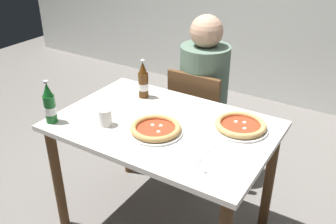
% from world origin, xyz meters
% --- Properties ---
extents(ground_plane, '(8.00, 8.00, 0.00)m').
position_xyz_m(ground_plane, '(0.00, 0.00, 0.00)').
color(ground_plane, slate).
extents(dining_table_main, '(1.20, 0.80, 0.75)m').
position_xyz_m(dining_table_main, '(0.00, 0.00, 0.64)').
color(dining_table_main, silver).
rests_on(dining_table_main, ground_plane).
extents(chair_behind_table, '(0.40, 0.40, 0.85)m').
position_xyz_m(chair_behind_table, '(-0.08, 0.61, 0.48)').
color(chair_behind_table, brown).
rests_on(chair_behind_table, ground_plane).
extents(diner_seated, '(0.34, 0.34, 1.21)m').
position_xyz_m(diner_seated, '(-0.08, 0.66, 0.58)').
color(diner_seated, '#2D3342').
rests_on(diner_seated, ground_plane).
extents(pizza_margherita_near, '(0.29, 0.29, 0.04)m').
position_xyz_m(pizza_margherita_near, '(0.02, -0.10, 0.77)').
color(pizza_margherita_near, white).
rests_on(pizza_margherita_near, dining_table_main).
extents(pizza_marinara_far, '(0.30, 0.30, 0.04)m').
position_xyz_m(pizza_marinara_far, '(0.38, 0.17, 0.77)').
color(pizza_marinara_far, white).
rests_on(pizza_marinara_far, dining_table_main).
extents(beer_bottle_left, '(0.07, 0.07, 0.25)m').
position_xyz_m(beer_bottle_left, '(-0.29, 0.23, 0.85)').
color(beer_bottle_left, '#512D0F').
rests_on(beer_bottle_left, dining_table_main).
extents(beer_bottle_center, '(0.07, 0.07, 0.25)m').
position_xyz_m(beer_bottle_center, '(-0.54, -0.31, 0.85)').
color(beer_bottle_center, '#14591E').
rests_on(beer_bottle_center, dining_table_main).
extents(napkin_with_cutlery, '(0.20, 0.20, 0.01)m').
position_xyz_m(napkin_with_cutlery, '(0.35, -0.19, 0.75)').
color(napkin_with_cutlery, white).
rests_on(napkin_with_cutlery, dining_table_main).
extents(paper_cup, '(0.07, 0.07, 0.09)m').
position_xyz_m(paper_cup, '(-0.26, -0.18, 0.80)').
color(paper_cup, white).
rests_on(paper_cup, dining_table_main).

